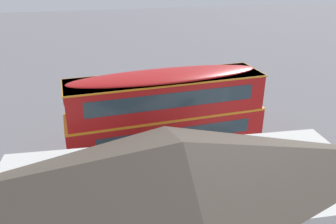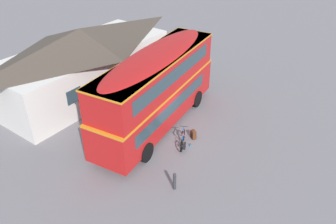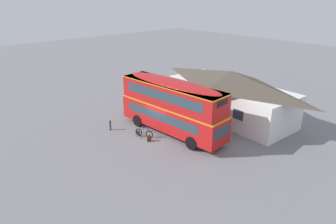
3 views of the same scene
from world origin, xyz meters
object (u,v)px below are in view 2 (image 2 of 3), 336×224
(double_decker_bus, at_px, (157,87))
(backpack_on_ground, at_px, (193,134))
(kerb_bollard, at_px, (175,181))
(touring_bicycle, at_px, (183,141))
(water_bottle_blue_sports, at_px, (190,145))

(double_decker_bus, bearing_deg, backpack_on_ground, -90.82)
(backpack_on_ground, height_order, kerb_bollard, kerb_bollard)
(touring_bicycle, xyz_separation_m, water_bottle_blue_sports, (0.19, -0.40, -0.28))
(backpack_on_ground, distance_m, water_bottle_blue_sports, 0.85)
(backpack_on_ground, bearing_deg, water_bottle_blue_sports, -161.86)
(water_bottle_blue_sports, distance_m, kerb_bollard, 3.47)
(backpack_on_ground, distance_m, kerb_bollard, 4.27)
(water_bottle_blue_sports, bearing_deg, touring_bicycle, 115.70)
(touring_bicycle, distance_m, water_bottle_blue_sports, 0.52)
(water_bottle_blue_sports, bearing_deg, double_decker_bus, 73.86)
(double_decker_bus, xyz_separation_m, water_bottle_blue_sports, (-0.82, -2.82, -2.55))
(water_bottle_blue_sports, xyz_separation_m, kerb_bollard, (-3.30, -1.00, 0.40))
(double_decker_bus, distance_m, water_bottle_blue_sports, 3.89)
(double_decker_bus, xyz_separation_m, kerb_bollard, (-4.12, -3.82, -2.15))
(touring_bicycle, height_order, backpack_on_ground, touring_bicycle)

